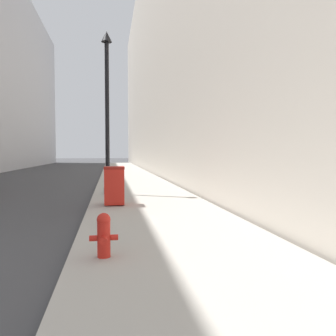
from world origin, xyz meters
name	(u,v)px	position (x,y,z in m)	size (l,w,h in m)	color
sidewalk_right	(129,177)	(5.85, 18.00, 0.08)	(3.86, 60.00, 0.16)	#ADA89E
building_right_stone	(208,61)	(13.89, 26.00, 10.52)	(12.00, 60.00, 21.04)	beige
fire_hydrant	(104,234)	(4.48, 0.69, 0.52)	(0.44, 0.33, 0.69)	red
trash_bin	(114,185)	(4.70, 5.83, 0.77)	(0.62, 0.68, 1.19)	red
lamppost	(107,103)	(4.49, 8.57, 3.69)	(0.41, 0.41, 6.28)	black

